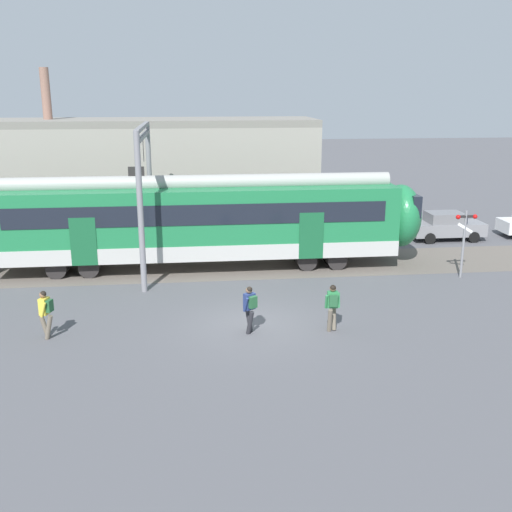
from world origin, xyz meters
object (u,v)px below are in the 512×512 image
object	(u,v)px
commuter_train	(6,225)
pedestrian_yellow	(45,310)
pedestrian_green	(333,304)
pedestrian_navy	(250,306)
crossing_signal	(465,233)
parked_car_grey	(446,226)

from	to	relation	value
commuter_train	pedestrian_yellow	distance (m)	8.50
pedestrian_yellow	pedestrian_green	world-z (taller)	same
commuter_train	pedestrian_navy	xyz separation A→B (m)	(10.06, -8.03, -1.26)
pedestrian_yellow	crossing_signal	size ratio (longest dim) A/B	0.56
pedestrian_navy	crossing_signal	world-z (taller)	crossing_signal
pedestrian_yellow	parked_car_grey	size ratio (longest dim) A/B	0.42
pedestrian_yellow	parked_car_grey	world-z (taller)	pedestrian_yellow
pedestrian_navy	pedestrian_green	world-z (taller)	same
pedestrian_yellow	parked_car_grey	xyz separation A→B (m)	(18.83, 11.58, -0.21)
pedestrian_green	crossing_signal	size ratio (longest dim) A/B	0.56
pedestrian_yellow	pedestrian_green	bearing A→B (deg)	-2.65
pedestrian_yellow	crossing_signal	xyz separation A→B (m)	(16.65, 4.87, 1.02)
pedestrian_navy	commuter_train	bearing A→B (deg)	141.38
crossing_signal	pedestrian_yellow	bearing A→B (deg)	-163.69
pedestrian_yellow	pedestrian_navy	xyz separation A→B (m)	(6.76, -0.31, 0.00)
commuter_train	pedestrian_yellow	xyz separation A→B (m)	(3.29, -7.73, -1.26)
commuter_train	crossing_signal	bearing A→B (deg)	-8.15
crossing_signal	pedestrian_green	bearing A→B (deg)	-143.07
pedestrian_yellow	pedestrian_navy	bearing A→B (deg)	-2.58
pedestrian_green	pedestrian_navy	bearing A→B (deg)	177.18
commuter_train	pedestrian_navy	size ratio (longest dim) A/B	22.83
commuter_train	pedestrian_navy	bearing A→B (deg)	-38.62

